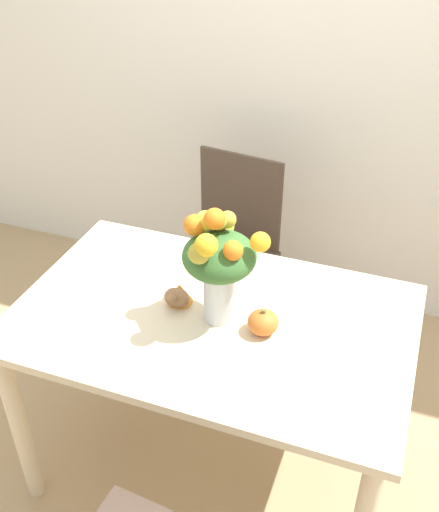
{
  "coord_description": "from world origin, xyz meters",
  "views": [
    {
      "loc": [
        0.54,
        -1.39,
        2.0
      ],
      "look_at": [
        0.02,
        0.0,
        0.99
      ],
      "focal_mm": 42.0,
      "sensor_mm": 36.0,
      "label": 1
    }
  ],
  "objects_px": {
    "pumpkin": "(263,322)",
    "flower_vase": "(219,260)",
    "turkey_figurine": "(178,295)",
    "dining_chair_near_window": "(227,252)"
  },
  "relations": [
    {
      "from": "pumpkin",
      "to": "flower_vase",
      "type": "bearing_deg",
      "value": 172.54
    },
    {
      "from": "turkey_figurine",
      "to": "dining_chair_near_window",
      "type": "height_order",
      "value": "dining_chair_near_window"
    },
    {
      "from": "flower_vase",
      "to": "pumpkin",
      "type": "bearing_deg",
      "value": -7.46
    },
    {
      "from": "flower_vase",
      "to": "dining_chair_near_window",
      "type": "xyz_separation_m",
      "value": [
        -0.24,
        0.76,
        -0.51
      ]
    },
    {
      "from": "pumpkin",
      "to": "turkey_figurine",
      "type": "bearing_deg",
      "value": 172.61
    },
    {
      "from": "flower_vase",
      "to": "turkey_figurine",
      "type": "height_order",
      "value": "flower_vase"
    },
    {
      "from": "turkey_figurine",
      "to": "flower_vase",
      "type": "bearing_deg",
      "value": -7.32
    },
    {
      "from": "pumpkin",
      "to": "dining_chair_near_window",
      "type": "relative_size",
      "value": 0.11
    },
    {
      "from": "dining_chair_near_window",
      "to": "pumpkin",
      "type": "bearing_deg",
      "value": -56.25
    },
    {
      "from": "pumpkin",
      "to": "turkey_figurine",
      "type": "height_order",
      "value": "pumpkin"
    }
  ]
}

